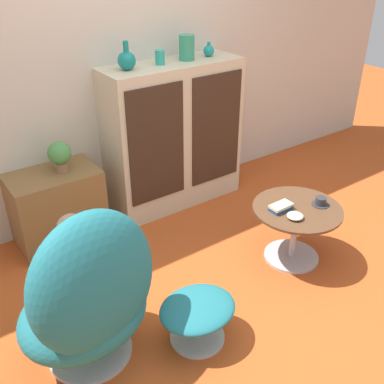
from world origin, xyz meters
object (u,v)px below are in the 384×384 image
(vase_inner_right, at_px, (187,47))
(vase_leftmost, at_px, (127,60))
(ottoman, at_px, (198,312))
(potted_plant, at_px, (60,155))
(egg_chair, at_px, (89,298))
(book_stack, at_px, (281,207))
(teacup, at_px, (321,202))
(coffee_table, at_px, (295,225))
(vase_inner_left, at_px, (160,57))
(bowl, at_px, (295,216))
(vase_rightmost, at_px, (209,51))
(tv_console, at_px, (57,207))
(sideboard, at_px, (174,136))

(vase_inner_right, bearing_deg, vase_leftmost, 180.00)
(ottoman, bearing_deg, potted_plant, 97.71)
(egg_chair, height_order, book_stack, egg_chair)
(vase_leftmost, xyz_separation_m, teacup, (0.77, -1.25, -0.83))
(coffee_table, height_order, book_stack, book_stack)
(vase_inner_left, height_order, book_stack, vase_inner_left)
(vase_inner_left, relative_size, bowl, 0.95)
(vase_leftmost, relative_size, bowl, 1.83)
(coffee_table, relative_size, potted_plant, 2.76)
(egg_chair, relative_size, bowl, 8.71)
(vase_leftmost, distance_m, bowl, 1.60)
(vase_rightmost, bearing_deg, coffee_table, -95.88)
(vase_leftmost, bearing_deg, teacup, -58.57)
(potted_plant, height_order, book_stack, potted_plant)
(egg_chair, xyz_separation_m, vase_leftmost, (0.93, 1.21, 0.83))
(book_stack, xyz_separation_m, bowl, (0.00, -0.13, -0.00))
(vase_leftmost, relative_size, vase_rightmost, 1.82)
(egg_chair, height_order, vase_inner_left, vase_inner_left)
(vase_inner_right, relative_size, bowl, 1.71)
(tv_console, relative_size, coffee_table, 1.04)
(coffee_table, xyz_separation_m, vase_leftmost, (-0.61, 1.19, 0.99))
(teacup, relative_size, book_stack, 0.73)
(tv_console, relative_size, vase_inner_left, 6.04)
(potted_plant, relative_size, teacup, 1.89)
(vase_inner_right, height_order, teacup, vase_inner_right)
(teacup, relative_size, bowl, 1.06)
(sideboard, height_order, vase_rightmost, vase_rightmost)
(potted_plant, bearing_deg, vase_inner_right, 0.29)
(vase_inner_left, distance_m, potted_plant, 1.03)
(ottoman, relative_size, book_stack, 2.76)
(coffee_table, bearing_deg, vase_inner_left, 105.65)
(book_stack, distance_m, bowl, 0.13)
(vase_leftmost, height_order, book_stack, vase_leftmost)
(vase_rightmost, bearing_deg, egg_chair, -143.94)
(ottoman, bearing_deg, vase_rightmost, 51.40)
(ottoman, bearing_deg, tv_console, 100.85)
(teacup, bearing_deg, vase_inner_left, 111.35)
(vase_leftmost, distance_m, book_stack, 1.50)
(egg_chair, bearing_deg, coffee_table, 0.59)
(tv_console, bearing_deg, egg_chair, -102.32)
(vase_inner_right, bearing_deg, tv_console, -179.70)
(vase_inner_left, height_order, vase_inner_right, vase_inner_right)
(coffee_table, height_order, vase_rightmost, vase_rightmost)
(tv_console, height_order, vase_leftmost, vase_leftmost)
(vase_inner_right, distance_m, vase_rightmost, 0.22)
(coffee_table, distance_m, potted_plant, 1.73)
(egg_chair, distance_m, vase_inner_left, 1.89)
(teacup, bearing_deg, bowl, -176.24)
(ottoman, bearing_deg, vase_leftmost, 74.42)
(book_stack, bearing_deg, tv_console, 135.60)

